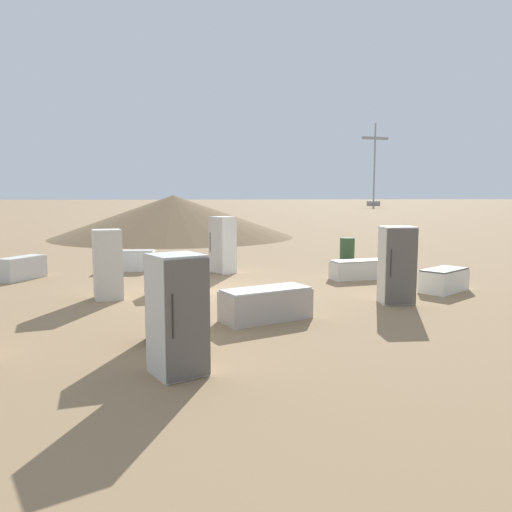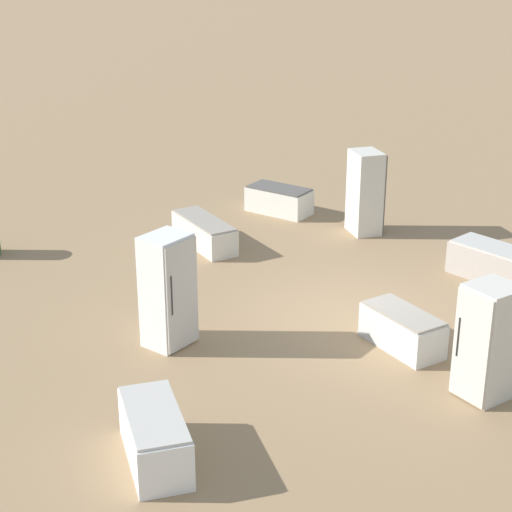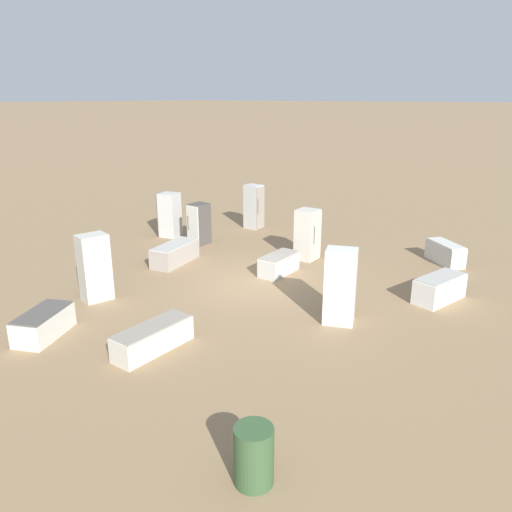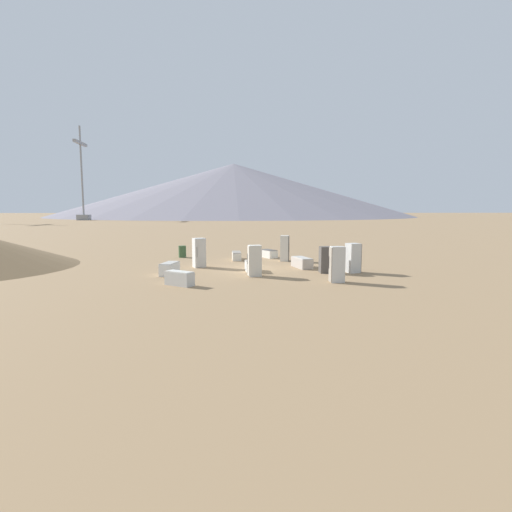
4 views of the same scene
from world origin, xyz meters
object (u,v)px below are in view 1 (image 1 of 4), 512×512
(discarded_fridge_11, at_px, (167,298))
(power_pylon_2, at_px, (374,180))
(discarded_fridge_1, at_px, (108,264))
(discarded_fridge_6, at_px, (131,260))
(discarded_fridge_2, at_px, (266,304))
(discarded_fridge_8, at_px, (360,269))
(discarded_fridge_9, at_px, (444,280))
(discarded_fridge_0, at_px, (178,315))
(rusty_barrel, at_px, (347,249))
(discarded_fridge_4, at_px, (397,265))
(discarded_fridge_3, at_px, (179,282))
(discarded_fridge_5, at_px, (223,245))
(discarded_fridge_10, at_px, (22,268))

(discarded_fridge_11, bearing_deg, power_pylon_2, 147.96)
(discarded_fridge_1, relative_size, discarded_fridge_6, 1.02)
(discarded_fridge_2, relative_size, discarded_fridge_8, 1.05)
(discarded_fridge_1, bearing_deg, discarded_fridge_9, -16.15)
(discarded_fridge_0, height_order, discarded_fridge_1, discarded_fridge_1)
(discarded_fridge_8, bearing_deg, rusty_barrel, -23.56)
(discarded_fridge_9, xyz_separation_m, discarded_fridge_11, (7.81, 2.54, 0.47))
(power_pylon_2, distance_m, rusty_barrel, 130.00)
(power_pylon_2, relative_size, discarded_fridge_11, 15.14)
(discarded_fridge_4, relative_size, discarded_fridge_6, 1.08)
(discarded_fridge_3, bearing_deg, rusty_barrel, -59.29)
(discarded_fridge_5, height_order, discarded_fridge_9, discarded_fridge_5)
(power_pylon_2, height_order, discarded_fridge_3, power_pylon_2)
(power_pylon_2, relative_size, discarded_fridge_8, 12.28)
(discarded_fridge_2, distance_m, discarded_fridge_3, 3.62)
(discarded_fridge_6, xyz_separation_m, discarded_fridge_8, (-6.76, 4.02, -0.06))
(discarded_fridge_2, bearing_deg, discarded_fridge_6, 2.53)
(discarded_fridge_10, bearing_deg, discarded_fridge_11, -29.75)
(discarded_fridge_4, bearing_deg, discarded_fridge_1, -9.58)
(discarded_fridge_5, height_order, discarded_fridge_8, discarded_fridge_5)
(discarded_fridge_9, bearing_deg, discarded_fridge_1, -127.07)
(discarded_fridge_6, bearing_deg, discarded_fridge_2, 28.04)
(discarded_fridge_6, bearing_deg, discarded_fridge_0, 12.71)
(discarded_fridge_0, height_order, rusty_barrel, discarded_fridge_0)
(power_pylon_2, height_order, discarded_fridge_2, power_pylon_2)
(discarded_fridge_0, bearing_deg, discarded_fridge_1, -98.07)
(discarded_fridge_10, bearing_deg, discarded_fridge_9, 10.82)
(discarded_fridge_4, xyz_separation_m, discarded_fridge_8, (-0.99, -3.51, -0.63))
(discarded_fridge_5, bearing_deg, discarded_fridge_2, 150.92)
(discarded_fridge_0, height_order, discarded_fridge_6, discarded_fridge_0)
(discarded_fridge_1, height_order, discarded_fridge_8, discarded_fridge_1)
(power_pylon_2, xyz_separation_m, discarded_fridge_3, (74.41, 116.27, -7.04))
(power_pylon_2, xyz_separation_m, discarded_fridge_4, (69.57, 119.03, -6.42))
(discarded_fridge_0, height_order, discarded_fridge_8, discarded_fridge_0)
(discarded_fridge_4, height_order, discarded_fridge_6, discarded_fridge_4)
(discarded_fridge_3, xyz_separation_m, rusty_barrel, (-7.58, -4.98, 0.14))
(power_pylon_2, height_order, discarded_fridge_5, power_pylon_2)
(discarded_fridge_0, bearing_deg, discarded_fridge_8, -151.28)
(discarded_fridge_10, distance_m, rusty_barrel, 11.94)
(discarded_fridge_6, bearing_deg, rusty_barrel, 104.02)
(discarded_fridge_0, xyz_separation_m, discarded_fridge_1, (0.88, -5.95, 0.00))
(discarded_fridge_0, bearing_deg, discarded_fridge_5, -123.79)
(discarded_fridge_1, xyz_separation_m, discarded_fridge_2, (-3.10, 3.29, -0.54))
(discarded_fridge_3, bearing_deg, discarded_fridge_8, -85.29)
(discarded_fridge_6, relative_size, discarded_fridge_8, 0.90)
(power_pylon_2, relative_size, discarded_fridge_2, 11.72)
(discarded_fridge_8, bearing_deg, power_pylon_2, -31.80)
(discarded_fridge_4, distance_m, discarded_fridge_11, 5.91)
(discarded_fridge_2, bearing_deg, discarded_fridge_0, 127.12)
(discarded_fridge_8, height_order, rusty_barrel, rusty_barrel)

